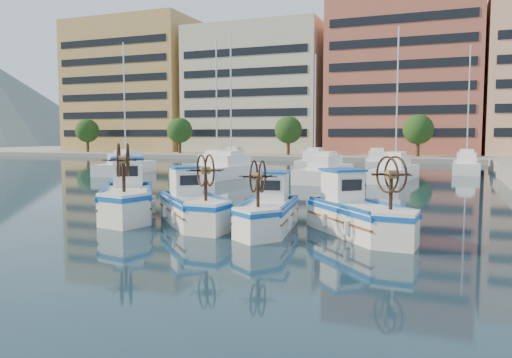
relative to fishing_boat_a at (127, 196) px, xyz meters
name	(u,v)px	position (x,y,z in m)	size (l,w,h in m)	color
ground	(218,229)	(4.85, -1.36, -0.86)	(300.00, 300.00, 0.00)	#193342
waterfront	(461,84)	(14.08, 63.68, 10.24)	(180.00, 40.00, 25.60)	gray
yacht_marina	(326,168)	(2.47, 26.30, -0.33)	(42.22, 22.66, 11.50)	white
fishing_boat_a	(127,196)	(0.00, 0.00, 0.00)	(4.27, 5.11, 3.12)	white
fishing_boat_b	(192,204)	(3.41, -0.60, -0.10)	(4.16, 4.30, 2.75)	white
fishing_boat_c	(269,210)	(6.53, -0.63, -0.14)	(2.26, 4.27, 2.60)	white
fishing_boat_d	(357,212)	(9.70, -0.45, -0.09)	(4.15, 4.40, 2.78)	white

